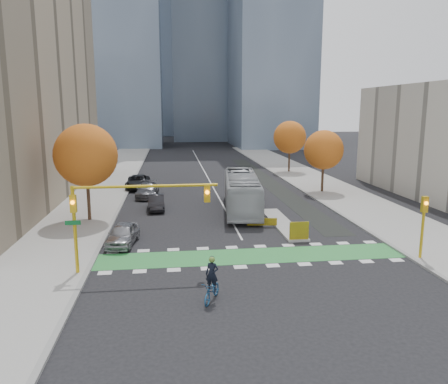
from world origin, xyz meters
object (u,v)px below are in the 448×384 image
object	(u,v)px
traffic_signal_east	(423,218)
parked_car_d	(138,182)
parked_car_a	(123,234)
bus	(242,192)
parked_car_b	(156,203)
tree_east_near	(324,150)
cyclist	(212,286)
traffic_signal_west	(120,205)
parked_car_c	(147,190)
hazard_board	(299,231)
tree_west	(86,155)
tree_east_far	(290,137)

from	to	relation	value
traffic_signal_east	parked_car_d	size ratio (longest dim) A/B	0.71
traffic_signal_east	parked_car_a	bearing A→B (deg)	163.83
traffic_signal_east	bus	xyz separation A→B (m)	(-9.02, 14.86, -0.97)
traffic_signal_east	parked_car_b	bearing A→B (deg)	136.63
tree_east_near	cyclist	distance (m)	31.12
bus	parked_car_d	world-z (taller)	bus
traffic_signal_west	parked_car_a	xyz separation A→B (m)	(-0.56, 5.51, -3.29)
bus	parked_car_d	size ratio (longest dim) A/B	2.20
parked_car_a	parked_car_c	bearing A→B (deg)	95.05
hazard_board	traffic_signal_west	bearing A→B (deg)	-158.45
parked_car_a	parked_car_c	world-z (taller)	parked_car_c
traffic_signal_west	parked_car_d	size ratio (longest dim) A/B	1.48
hazard_board	tree_west	bearing A→B (deg)	154.01
hazard_board	parked_car_a	xyz separation A→B (m)	(-12.49, 0.80, -0.05)
parked_car_d	tree_east_near	bearing A→B (deg)	-13.52
parked_car_a	parked_car_d	bearing A→B (deg)	99.32
tree_west	parked_car_c	bearing A→B (deg)	65.92
tree_west	tree_east_near	distance (m)	26.01
tree_west	cyclist	xyz separation A→B (m)	(8.86, -16.88, -4.85)
tree_west	parked_car_d	bearing A→B (deg)	78.70
traffic_signal_west	traffic_signal_east	world-z (taller)	traffic_signal_west
tree_east_near	parked_car_a	bearing A→B (deg)	-140.32
tree_west	traffic_signal_west	xyz separation A→B (m)	(4.07, -12.51, -1.58)
tree_east_far	parked_car_a	world-z (taller)	tree_east_far
cyclist	parked_car_a	size ratio (longest dim) A/B	0.53
tree_east_far	parked_car_d	world-z (taller)	tree_east_far
traffic_signal_west	cyclist	xyz separation A→B (m)	(4.79, -4.37, -3.27)
parked_car_d	cyclist	bearing A→B (deg)	-79.68
cyclist	parked_car_b	bearing A→B (deg)	123.83
traffic_signal_east	parked_car_b	size ratio (longest dim) A/B	0.97
hazard_board	tree_east_near	bearing A→B (deg)	65.80
cyclist	parked_car_c	world-z (taller)	cyclist
tree_west	traffic_signal_east	bearing A→B (deg)	-29.07
traffic_signal_east	parked_car_a	size ratio (longest dim) A/B	0.93
tree_east_near	traffic_signal_east	world-z (taller)	tree_east_near
traffic_signal_east	parked_car_c	xyz separation A→B (m)	(-18.13, 22.29, -1.97)
parked_car_a	cyclist	bearing A→B (deg)	-53.59
traffic_signal_west	parked_car_c	distance (m)	22.54
bus	parked_car_c	bearing A→B (deg)	147.14
parked_car_a	parked_car_b	world-z (taller)	parked_car_a
traffic_signal_west	parked_car_c	bearing A→B (deg)	89.22
tree_east_far	cyclist	size ratio (longest dim) A/B	3.32
parked_car_a	traffic_signal_east	bearing A→B (deg)	-8.18
tree_west	parked_car_b	world-z (taller)	tree_west
tree_east_far	bus	distance (m)	26.33
tree_east_near	bus	bearing A→B (deg)	-143.97
traffic_signal_west	bus	world-z (taller)	traffic_signal_west
tree_east_near	bus	size ratio (longest dim) A/B	0.56
hazard_board	tree_east_near	size ratio (longest dim) A/B	0.20
cyclist	tree_west	bearing A→B (deg)	142.19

